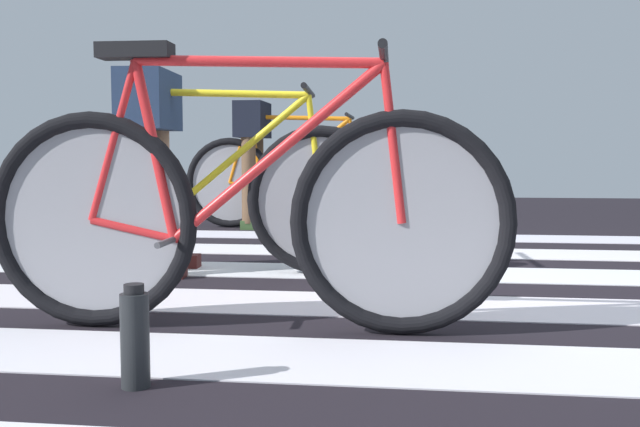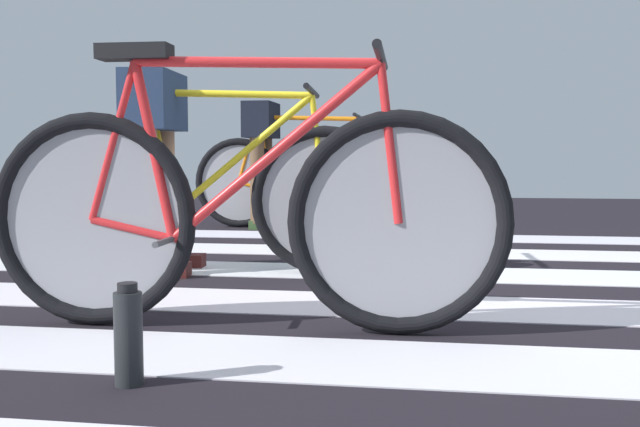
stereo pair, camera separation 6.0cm
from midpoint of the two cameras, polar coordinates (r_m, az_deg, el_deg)
The scene contains 8 objects.
ground at distance 2.99m, azimuth 11.18°, elevation -6.60°, with size 18.00×14.00×0.02m.
crosswalk_markings at distance 2.73m, azimuth 11.74°, elevation -7.46°, with size 5.42×5.01×0.00m.
bicycle_1_of_3 at distance 2.29m, azimuth -5.79°, elevation 0.03°, with size 1.74×0.52×0.93m.
bicycle_2_of_3 at distance 3.44m, azimuth -7.70°, elevation 1.56°, with size 1.74×0.52×0.93m.
cyclist_2_of_3 at distance 3.52m, azimuth -12.70°, elevation 5.56°, with size 0.33×0.42×0.98m.
bicycle_3_of_3 at distance 5.55m, azimuth -1.29°, elevation 2.76°, with size 1.74×0.52×0.93m.
cyclist_3_of_3 at distance 5.61m, azimuth -4.43°, elevation 5.40°, with size 0.31×0.41×0.99m.
water_bottle at distance 1.82m, azimuth -14.39°, elevation -9.66°, with size 0.07×0.07×0.26m.
Camera 2 is at (-0.12, -2.93, 0.59)m, focal length 39.48 mm.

